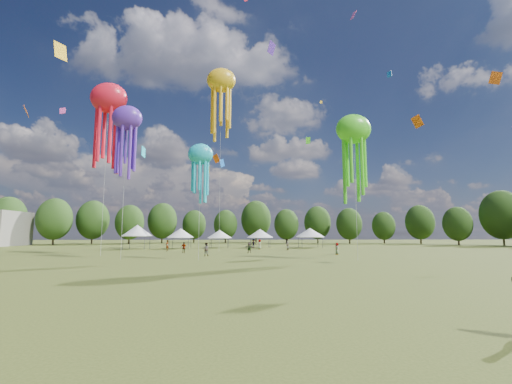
{
  "coord_description": "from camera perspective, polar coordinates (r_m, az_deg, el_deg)",
  "views": [
    {
      "loc": [
        -0.7,
        -11.05,
        2.83
      ],
      "look_at": [
        0.62,
        15.0,
        6.0
      ],
      "focal_mm": 24.09,
      "sensor_mm": 36.0,
      "label": 1
    }
  ],
  "objects": [
    {
      "name": "ground",
      "position": [
        11.43,
        0.76,
        -21.27
      ],
      "size": [
        300.0,
        300.0,
        0.0
      ],
      "primitive_type": "plane",
      "color": "#384416",
      "rests_on": "ground"
    },
    {
      "name": "spectator_near",
      "position": [
        44.44,
        -8.31,
        -9.42
      ],
      "size": [
        0.91,
        0.76,
        1.68
      ],
      "primitive_type": "imported",
      "rotation": [
        0.0,
        0.0,
        2.98
      ],
      "color": "gray",
      "rests_on": "ground"
    },
    {
      "name": "spectators_far",
      "position": [
        58.21,
        -0.15,
        -8.86
      ],
      "size": [
        25.68,
        21.28,
        1.91
      ],
      "color": "gray",
      "rests_on": "ground"
    },
    {
      "name": "festival_tents",
      "position": [
        67.34,
        -5.11,
        -6.74
      ],
      "size": [
        38.36,
        10.67,
        4.43
      ],
      "color": "#47474C",
      "rests_on": "ground"
    },
    {
      "name": "show_kites",
      "position": [
        49.09,
        -10.55,
        12.37
      ],
      "size": [
        34.74,
        21.91,
        30.51
      ],
      "color": "#5B28B4",
      "rests_on": "ground"
    },
    {
      "name": "small_kites",
      "position": [
        59.49,
        -4.18,
        18.55
      ],
      "size": [
        62.85,
        55.6,
        40.81
      ],
      "color": "#5B28B4",
      "rests_on": "ground"
    },
    {
      "name": "treeline",
      "position": [
        73.73,
        -5.37,
        -4.01
      ],
      "size": [
        201.57,
        95.24,
        13.43
      ],
      "color": "#38281C",
      "rests_on": "ground"
    }
  ]
}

